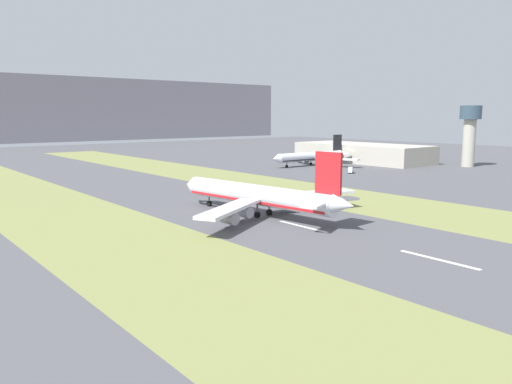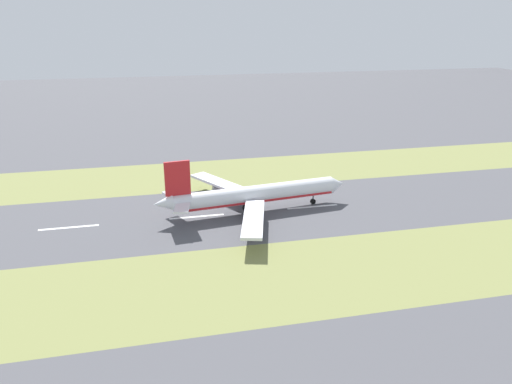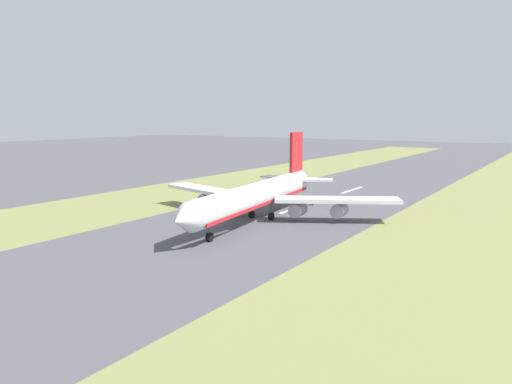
{
  "view_description": "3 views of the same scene",
  "coord_description": "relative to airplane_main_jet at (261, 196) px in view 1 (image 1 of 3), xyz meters",
  "views": [
    {
      "loc": [
        -92.1,
        -112.24,
        29.48
      ],
      "look_at": [
        -0.03,
        1.48,
        7.0
      ],
      "focal_mm": 35.0,
      "sensor_mm": 36.0,
      "label": 1
    },
    {
      "loc": [
        152.08,
        -33.28,
        62.8
      ],
      "look_at": [
        -0.03,
        1.48,
        7.0
      ],
      "focal_mm": 35.0,
      "sensor_mm": 36.0,
      "label": 2
    },
    {
      "loc": [
        -62.45,
        98.47,
        24.63
      ],
      "look_at": [
        -0.03,
        1.48,
        7.0
      ],
      "focal_mm": 35.0,
      "sensor_mm": 36.0,
      "label": 3
    }
  ],
  "objects": [
    {
      "name": "service_truck",
      "position": [
        106.72,
        56.41,
        -4.36
      ],
      "size": [
        6.12,
        5.36,
        3.1
      ],
      "color": "#4C4C51",
      "rests_on": "ground"
    },
    {
      "name": "centreline_dash_far",
      "position": [
        -0.21,
        21.89,
        -6.01
      ],
      "size": [
        1.2,
        18.0,
        0.01
      ],
      "primitive_type": "cube",
      "color": "silver",
      "rests_on": "ground"
    },
    {
      "name": "centreline_dash_near",
      "position": [
        -0.21,
        -58.11,
        -6.01
      ],
      "size": [
        1.2,
        18.0,
        0.01
      ],
      "primitive_type": "cube",
      "color": "silver",
      "rests_on": "ground"
    },
    {
      "name": "grass_median_east",
      "position": [
        44.79,
        0.41,
        -6.02
      ],
      "size": [
        40.0,
        600.0,
        0.01
      ],
      "primitive_type": "cube",
      "color": "olive",
      "rests_on": "ground"
    },
    {
      "name": "terminal_building",
      "position": [
        163.75,
        95.4,
        -0.35
      ],
      "size": [
        36.0,
        88.35,
        11.33
      ],
      "primitive_type": "cube",
      "color": "#B2AD9E",
      "rests_on": "ground"
    },
    {
      "name": "grass_median_west",
      "position": [
        -45.21,
        0.41,
        -6.02
      ],
      "size": [
        40.0,
        600.0,
        0.01
      ],
      "primitive_type": "cube",
      "color": "olive",
      "rests_on": "ground"
    },
    {
      "name": "centreline_dash_mid",
      "position": [
        -0.21,
        -18.11,
        -6.01
      ],
      "size": [
        1.2,
        18.0,
        0.01
      ],
      "primitive_type": "cube",
      "color": "silver",
      "rests_on": "ground"
    },
    {
      "name": "airplane_parked_apron",
      "position": [
        120.43,
        97.38,
        -0.72
      ],
      "size": [
        59.11,
        56.5,
        17.8
      ],
      "color": "silver",
      "rests_on": "ground"
    },
    {
      "name": "airplane_main_jet",
      "position": [
        0.0,
        0.0,
        0.0
      ],
      "size": [
        63.63,
        67.16,
        20.2
      ],
      "color": "silver",
      "rests_on": "ground"
    },
    {
      "name": "control_tower",
      "position": [
        185.99,
        35.65,
        15.64
      ],
      "size": [
        12.0,
        12.0,
        35.13
      ],
      "color": "#B2AD9E",
      "rests_on": "ground"
    },
    {
      "name": "ground_plane",
      "position": [
        -0.21,
        0.41,
        -6.02
      ],
      "size": [
        800.0,
        800.0,
        0.0
      ],
      "primitive_type": "plane",
      "color": "#4C4C51"
    }
  ]
}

